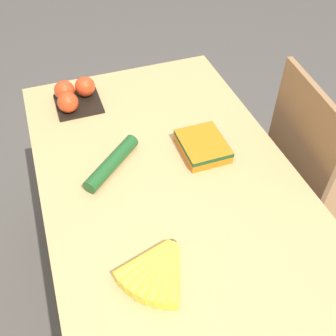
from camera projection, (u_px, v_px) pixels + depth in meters
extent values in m
plane|color=#4C4742|center=(168.00, 288.00, 1.74)|extent=(12.00, 12.00, 0.00)
cube|color=tan|center=(168.00, 178.00, 1.23)|extent=(1.25, 0.77, 0.03)
cylinder|color=tan|center=(59.00, 165.00, 1.79)|extent=(0.06, 0.06, 0.71)
cylinder|color=tan|center=(192.00, 133.00, 1.94)|extent=(0.06, 0.06, 0.71)
cube|color=#8E6642|center=(327.00, 190.00, 1.57)|extent=(0.46, 0.44, 0.03)
cube|color=#8E6642|center=(300.00, 150.00, 1.35)|extent=(0.39, 0.06, 0.50)
cylinder|color=#8E6642|center=(326.00, 186.00, 1.88)|extent=(0.04, 0.04, 0.42)
cylinder|color=#8E6642|center=(296.00, 266.00, 1.58)|extent=(0.04, 0.04, 0.42)
cylinder|color=#8E6642|center=(260.00, 199.00, 1.83)|extent=(0.04, 0.04, 0.42)
sphere|color=brown|center=(171.00, 245.00, 1.02)|extent=(0.03, 0.03, 0.03)
cylinder|color=yellow|center=(144.00, 261.00, 0.98)|extent=(0.08, 0.17, 0.04)
cylinder|color=yellow|center=(148.00, 265.00, 0.98)|extent=(0.10, 0.17, 0.04)
cylinder|color=yellow|center=(151.00, 268.00, 0.97)|extent=(0.12, 0.16, 0.04)
cylinder|color=yellow|center=(156.00, 271.00, 0.97)|extent=(0.14, 0.15, 0.04)
cylinder|color=yellow|center=(161.00, 273.00, 0.96)|extent=(0.15, 0.13, 0.04)
cylinder|color=yellow|center=(166.00, 274.00, 0.96)|extent=(0.16, 0.11, 0.04)
cylinder|color=yellow|center=(171.00, 274.00, 0.96)|extent=(0.17, 0.09, 0.04)
cube|color=black|center=(79.00, 104.00, 1.46)|extent=(0.16, 0.16, 0.01)
sphere|color=red|center=(64.00, 90.00, 1.45)|extent=(0.07, 0.07, 0.07)
sphere|color=red|center=(68.00, 102.00, 1.40)|extent=(0.07, 0.07, 0.07)
sphere|color=red|center=(85.00, 87.00, 1.47)|extent=(0.07, 0.07, 0.07)
cube|color=orange|center=(203.00, 146.00, 1.28)|extent=(0.17, 0.14, 0.04)
cube|color=#19471E|center=(203.00, 143.00, 1.27)|extent=(0.17, 0.14, 0.01)
cylinder|color=#1E5123|center=(112.00, 163.00, 1.22)|extent=(0.19, 0.21, 0.04)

